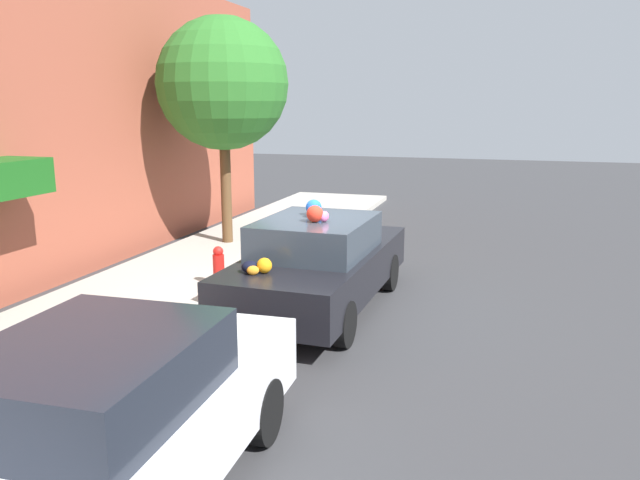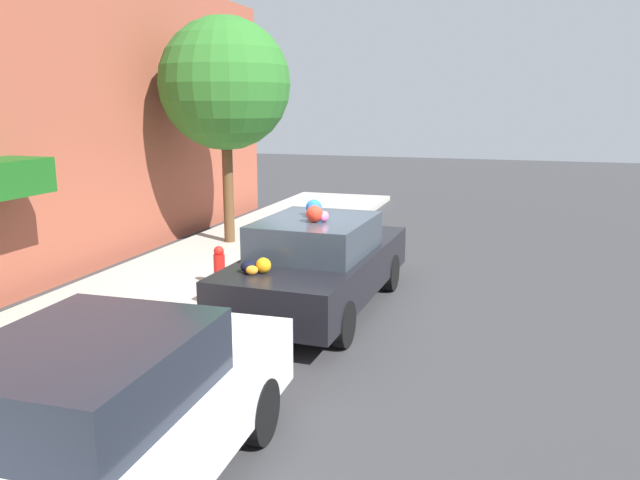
{
  "view_description": "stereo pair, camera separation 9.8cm",
  "coord_description": "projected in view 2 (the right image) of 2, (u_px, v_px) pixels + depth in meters",
  "views": [
    {
      "loc": [
        -9.25,
        -3.06,
        3.27
      ],
      "look_at": [
        0.0,
        -0.19,
        1.15
      ],
      "focal_mm": 35.0,
      "sensor_mm": 36.0,
      "label": 1
    },
    {
      "loc": [
        -9.22,
        -3.16,
        3.27
      ],
      "look_at": [
        0.0,
        -0.19,
        1.15
      ],
      "focal_mm": 35.0,
      "sensor_mm": 36.0,
      "label": 2
    }
  ],
  "objects": [
    {
      "name": "ground_plane",
      "position": [
        309.0,
        308.0,
        10.22
      ],
      "size": [
        60.0,
        60.0,
        0.0
      ],
      "primitive_type": "plane",
      "color": "#38383A"
    },
    {
      "name": "sidewalk_curb",
      "position": [
        164.0,
        289.0,
        11.01
      ],
      "size": [
        24.0,
        3.2,
        0.15
      ],
      "color": "#B2ADA3",
      "rests_on": "ground"
    },
    {
      "name": "building_facade",
      "position": [
        42.0,
        120.0,
        10.97
      ],
      "size": [
        18.0,
        1.2,
        6.06
      ],
      "color": "#9E4C38",
      "rests_on": "ground"
    },
    {
      "name": "street_tree",
      "position": [
        225.0,
        84.0,
        13.72
      ],
      "size": [
        2.9,
        2.9,
        5.01
      ],
      "color": "brown",
      "rests_on": "sidewalk_curb"
    },
    {
      "name": "fire_hydrant",
      "position": [
        219.0,
        266.0,
        10.93
      ],
      "size": [
        0.2,
        0.2,
        0.7
      ],
      "color": "red",
      "rests_on": "sidewalk_curb"
    },
    {
      "name": "art_car",
      "position": [
        319.0,
        262.0,
        9.96
      ],
      "size": [
        4.62,
        1.96,
        1.78
      ],
      "rotation": [
        0.0,
        0.0,
        -0.03
      ],
      "color": "black",
      "rests_on": "ground"
    },
    {
      "name": "parked_car_plain",
      "position": [
        102.0,
        424.0,
        4.92
      ],
      "size": [
        4.34,
        1.9,
        1.56
      ],
      "rotation": [
        0.0,
        0.0,
        0.03
      ],
      "color": "silver",
      "rests_on": "ground"
    }
  ]
}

